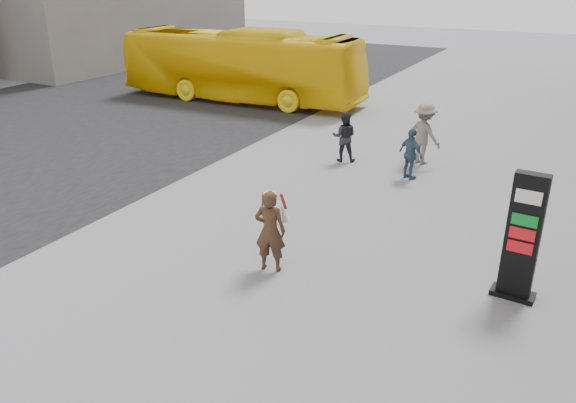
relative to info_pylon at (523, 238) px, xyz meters
The scene contains 8 objects.
ground 4.45m from the info_pylon, 164.70° to the right, with size 100.00×100.00×0.00m, color #9E9EA3.
road 17.61m from the info_pylon, 167.29° to the left, with size 16.00×60.00×0.01m, color black.
info_pylon is the anchor object (origin of this frame).
woman 4.55m from the info_pylon, 164.70° to the right, with size 0.73×0.69×1.67m.
bus 17.51m from the info_pylon, 138.68° to the left, with size 2.60×11.12×3.10m, color yellow.
pedestrian_a 8.14m from the info_pylon, 134.96° to the left, with size 0.74×0.58×1.53m, color #242328.
pedestrian_b 7.56m from the info_pylon, 117.99° to the left, with size 1.19×0.68×1.84m, color slate.
pedestrian_c 6.22m from the info_pylon, 124.12° to the left, with size 0.85×0.36×1.46m, color #415A6D.
Camera 1 is at (4.66, -8.51, 5.51)m, focal length 35.00 mm.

